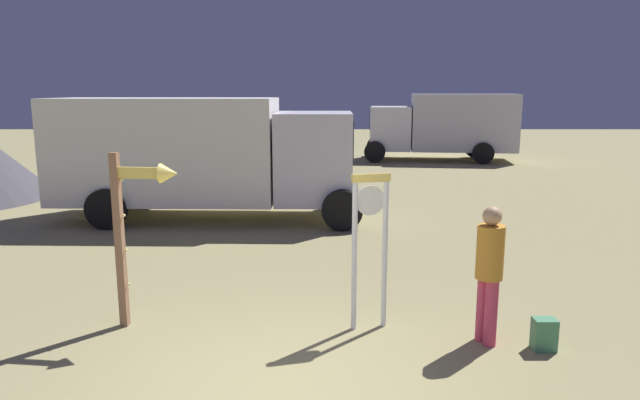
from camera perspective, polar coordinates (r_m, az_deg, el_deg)
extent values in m
plane|color=#958B5C|center=(6.14, -4.53, -18.57)|extent=(80.00, 80.00, 0.00)
cylinder|color=white|center=(7.20, 3.67, -5.76)|extent=(0.07, 0.07, 1.91)
cylinder|color=white|center=(7.33, 6.72, -5.51)|extent=(0.07, 0.07, 1.91)
cube|color=#FED962|center=(7.04, 5.35, 2.23)|extent=(0.49, 0.20, 0.10)
cylinder|color=white|center=(7.12, 5.23, -0.03)|extent=(0.38, 0.13, 0.38)
cube|color=black|center=(7.14, 5.17, 0.00)|extent=(0.07, 0.03, 0.08)
cube|color=black|center=(7.14, 5.17, 0.00)|extent=(0.09, 0.03, 0.13)
cube|color=#976C4E|center=(7.68, -19.21, -3.91)|extent=(0.11, 0.11, 2.27)
cube|color=#FEDE5F|center=(7.37, -17.37, 2.62)|extent=(0.55, 0.12, 0.14)
cone|color=#FEDE5F|center=(7.23, -14.65, 2.60)|extent=(0.25, 0.28, 0.25)
sphere|color=#F3EE93|center=(7.80, -18.42, -7.98)|extent=(0.04, 0.04, 0.04)
sphere|color=#FFE980|center=(7.67, -18.62, -4.76)|extent=(0.04, 0.04, 0.04)
sphere|color=#FBEF8E|center=(7.57, -18.83, -1.45)|extent=(0.04, 0.04, 0.04)
sphere|color=#EFE491|center=(7.49, -19.04, 1.94)|extent=(0.04, 0.04, 0.04)
cylinder|color=#C63C5A|center=(7.21, 16.95, -10.82)|extent=(0.15, 0.15, 0.82)
cylinder|color=#C63C5A|center=(7.33, 16.19, -10.41)|extent=(0.15, 0.15, 0.82)
cylinder|color=orange|center=(7.04, 16.89, -5.04)|extent=(0.32, 0.32, 0.65)
sphere|color=tan|center=(6.93, 17.09, -1.56)|extent=(0.23, 0.23, 0.23)
cube|color=#4A8C61|center=(7.38, 21.74, -12.42)|extent=(0.27, 0.20, 0.39)
cube|color=#418D55|center=(7.50, 21.37, -12.48)|extent=(0.19, 0.04, 0.17)
cube|color=white|center=(13.93, -14.86, 4.91)|extent=(5.17, 2.35, 2.40)
cube|color=silver|center=(13.39, -0.36, 4.34)|extent=(1.79, 2.16, 2.07)
cube|color=black|center=(13.35, 3.43, 6.08)|extent=(0.07, 1.78, 0.91)
cylinder|color=black|center=(12.43, 2.44, -1.03)|extent=(0.91, 0.27, 0.90)
cylinder|color=black|center=(14.66, 2.32, 0.80)|extent=(0.91, 0.27, 0.90)
cylinder|color=black|center=(13.40, -20.42, -0.84)|extent=(0.91, 0.27, 0.90)
cylinder|color=black|center=(15.49, -17.33, 0.86)|extent=(0.91, 0.27, 0.90)
cube|color=silver|center=(25.70, 14.34, 7.55)|extent=(4.65, 2.87, 2.43)
cube|color=silver|center=(25.52, 7.30, 7.16)|extent=(2.00, 2.44, 1.88)
cube|color=black|center=(25.51, 5.32, 8.04)|extent=(0.26, 1.88, 0.83)
cylinder|color=black|center=(26.80, 5.86, 5.35)|extent=(0.92, 0.36, 0.90)
cylinder|color=black|center=(24.41, 5.73, 4.81)|extent=(0.92, 0.36, 0.90)
cylinder|color=black|center=(27.08, 15.44, 5.07)|extent=(0.92, 0.36, 0.90)
cylinder|color=black|center=(24.72, 16.23, 4.51)|extent=(0.92, 0.36, 0.90)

